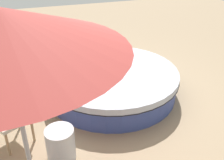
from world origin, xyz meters
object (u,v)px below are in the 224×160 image
at_px(patio_chair, 15,110).
at_px(side_table, 61,144).
at_px(patio_umbrella, 2,32).
at_px(throw_pillow_4, 78,85).
at_px(throw_pillow_3, 65,81).
at_px(throw_pillow_0, 69,59).
at_px(throw_pillow_1, 65,65).
at_px(round_bed, 112,82).
at_px(throw_pillow_2, 64,73).

xyz_separation_m(patio_chair, side_table, (0.57, -0.62, -0.31)).
bearing_deg(patio_umbrella, throw_pillow_4, 61.98).
xyz_separation_m(throw_pillow_3, patio_chair, (-0.87, -0.60, -0.03)).
bearing_deg(throw_pillow_0, throw_pillow_1, -114.56).
xyz_separation_m(round_bed, patio_chair, (-1.83, -0.84, 0.30)).
height_order(throw_pillow_1, throw_pillow_4, throw_pillow_4).
height_order(throw_pillow_4, side_table, throw_pillow_4).
bearing_deg(throw_pillow_3, round_bed, 13.98).
xyz_separation_m(round_bed, throw_pillow_4, (-0.79, -0.49, 0.34)).
bearing_deg(round_bed, throw_pillow_4, -147.89).
relative_size(throw_pillow_0, side_table, 1.08).
xyz_separation_m(throw_pillow_1, patio_chair, (-0.97, -1.20, -0.04)).
distance_m(throw_pillow_1, throw_pillow_4, 0.85).
xyz_separation_m(throw_pillow_1, patio_umbrella, (-0.79, -2.49, 1.58)).
bearing_deg(throw_pillow_4, throw_pillow_0, 87.68).
height_order(throw_pillow_0, throw_pillow_1, throw_pillow_1).
xyz_separation_m(round_bed, throw_pillow_0, (-0.74, 0.63, 0.34)).
relative_size(patio_chair, side_table, 1.96).
bearing_deg(side_table, throw_pillow_3, 76.37).
bearing_deg(throw_pillow_1, throw_pillow_3, -99.45).
height_order(throw_pillow_0, patio_umbrella, patio_umbrella).
relative_size(throw_pillow_1, side_table, 1.02).
xyz_separation_m(throw_pillow_3, throw_pillow_4, (0.18, -0.25, 0.02)).
bearing_deg(throw_pillow_2, throw_pillow_1, 77.37).
xyz_separation_m(round_bed, throw_pillow_2, (-0.93, 0.07, 0.32)).
distance_m(throw_pillow_1, patio_chair, 1.54).
relative_size(round_bed, patio_chair, 2.71).
xyz_separation_m(round_bed, throw_pillow_3, (-0.97, -0.24, 0.32)).
distance_m(throw_pillow_2, patio_umbrella, 2.81).
distance_m(throw_pillow_4, patio_umbrella, 2.43).
relative_size(throw_pillow_2, throw_pillow_4, 1.29).
height_order(throw_pillow_2, side_table, throw_pillow_2).
height_order(round_bed, throw_pillow_0, throw_pillow_0).
xyz_separation_m(throw_pillow_2, throw_pillow_3, (-0.03, -0.31, 0.00)).
xyz_separation_m(throw_pillow_0, throw_pillow_1, (-0.13, -0.28, 0.01)).
relative_size(throw_pillow_1, throw_pillow_4, 1.23).
relative_size(patio_chair, patio_umbrella, 0.41).
distance_m(throw_pillow_4, patio_chair, 1.10).
bearing_deg(patio_chair, round_bed, -95.19).
height_order(patio_chair, side_table, patio_chair).
bearing_deg(throw_pillow_1, throw_pillow_0, 65.44).
height_order(throw_pillow_0, side_table, throw_pillow_0).
distance_m(throw_pillow_1, throw_pillow_3, 0.60).
bearing_deg(side_table, patio_chair, 132.60).
height_order(throw_pillow_0, patio_chair, patio_chair).
relative_size(throw_pillow_0, throw_pillow_3, 1.06).
distance_m(round_bed, patio_umbrella, 3.31).
distance_m(throw_pillow_1, side_table, 1.89).
xyz_separation_m(throw_pillow_3, side_table, (-0.30, -1.22, -0.34)).
relative_size(throw_pillow_4, side_table, 0.83).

